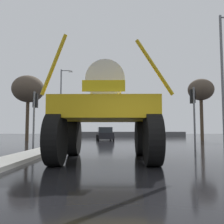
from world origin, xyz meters
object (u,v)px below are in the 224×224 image
object	(u,v)px
oversize_sprayer	(106,114)
bare_tree_left	(28,89)
streetlight_far_left	(61,101)
bare_tree_right	(201,90)
sedan_ahead	(105,134)
streetlight_near_right	(224,73)
traffic_signal_near_right	(193,104)
traffic_signal_near_left	(35,107)

from	to	relation	value
oversize_sprayer	bare_tree_left	size ratio (longest dim) A/B	0.73
streetlight_far_left	bare_tree_left	distance (m)	5.65
oversize_sprayer	bare_tree_right	distance (m)	20.99
sedan_ahead	streetlight_near_right	xyz separation A→B (m)	(8.73, -11.60, 4.49)
traffic_signal_near_right	oversize_sprayer	bearing A→B (deg)	-137.41
traffic_signal_near_right	bare_tree_right	bearing A→B (deg)	66.98
sedan_ahead	bare_tree_left	world-z (taller)	bare_tree_left
streetlight_near_right	bare_tree_left	world-z (taller)	streetlight_near_right
streetlight_far_left	bare_tree_right	xyz separation A→B (m)	(16.82, -3.60, 0.76)
oversize_sprayer	bare_tree_left	bearing A→B (deg)	29.58
traffic_signal_near_left	streetlight_near_right	world-z (taller)	streetlight_near_right
sedan_ahead	streetlight_far_left	bearing A→B (deg)	59.31
traffic_signal_near_left	streetlight_near_right	xyz separation A→B (m)	(12.57, 2.37, 2.70)
traffic_signal_near_right	bare_tree_right	world-z (taller)	bare_tree_right
streetlight_near_right	bare_tree_left	bearing A→B (deg)	151.61
traffic_signal_near_right	streetlight_near_right	xyz separation A→B (m)	(3.12, 2.37, 2.50)
oversize_sprayer	bare_tree_right	xyz separation A→B (m)	(10.63, 17.66, 3.94)
traffic_signal_near_left	bare_tree_right	world-z (taller)	bare_tree_right
streetlight_far_left	bare_tree_right	world-z (taller)	streetlight_far_left
sedan_ahead	bare_tree_left	size ratio (longest dim) A/B	0.60
traffic_signal_near_left	traffic_signal_near_right	distance (m)	9.46
streetlight_near_right	bare_tree_left	xyz separation A→B (m)	(-17.06, 9.22, 0.40)
streetlight_far_left	oversize_sprayer	bearing A→B (deg)	-73.77
sedan_ahead	bare_tree_right	size ratio (longest dim) A/B	0.60
bare_tree_right	bare_tree_left	bearing A→B (deg)	-176.01
traffic_signal_near_right	bare_tree_right	size ratio (longest dim) A/B	0.52
streetlight_near_right	bare_tree_right	xyz separation A→B (m)	(2.39, 10.57, 0.54)
oversize_sprayer	streetlight_far_left	xyz separation A→B (m)	(-6.19, 21.26, 3.18)
traffic_signal_near_left	bare_tree_right	distance (m)	20.04
streetlight_near_right	bare_tree_right	world-z (taller)	streetlight_near_right
sedan_ahead	traffic_signal_near_right	world-z (taller)	traffic_signal_near_right
traffic_signal_near_right	bare_tree_left	size ratio (longest dim) A/B	0.52
traffic_signal_near_left	streetlight_near_right	distance (m)	13.07
oversize_sprayer	streetlight_far_left	bearing A→B (deg)	17.41
oversize_sprayer	streetlight_far_left	distance (m)	22.37
sedan_ahead	streetlight_near_right	distance (m)	15.19
traffic_signal_near_right	streetlight_near_right	world-z (taller)	streetlight_near_right
traffic_signal_near_right	traffic_signal_near_left	bearing A→B (deg)	179.97
streetlight_near_right	bare_tree_left	distance (m)	19.40
oversize_sprayer	streetlight_near_right	size ratio (longest dim) A/B	0.55
sedan_ahead	bare_tree_right	xyz separation A→B (m)	(11.11, -1.03, 5.03)
traffic_signal_near_left	streetlight_far_left	world-z (taller)	streetlight_far_left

